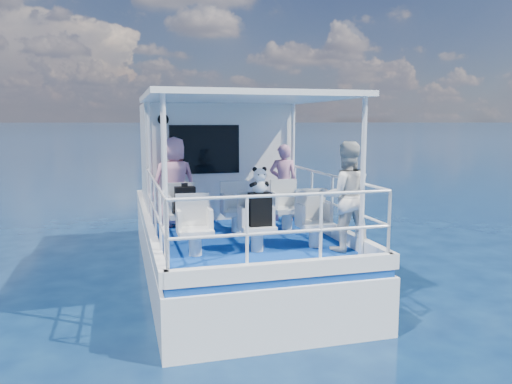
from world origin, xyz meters
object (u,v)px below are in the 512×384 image
passenger_port_fwd (174,182)px  passenger_stbd_aft (346,197)px  backpack_center (260,209)px  panda (260,180)px

passenger_port_fwd → passenger_stbd_aft: (2.21, -2.36, -0.01)m
backpack_center → panda: bearing=-132.5°
passenger_stbd_aft → panda: size_ratio=4.30×
panda → passenger_stbd_aft: bearing=-11.2°
passenger_port_fwd → backpack_center: size_ratio=3.35×
passenger_stbd_aft → panda: 1.27m
passenger_stbd_aft → backpack_center: (-1.22, 0.25, -0.17)m
passenger_port_fwd → panda: 2.34m
panda → backpack_center: bearing=47.5°
panda → passenger_port_fwd: bearing=115.0°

